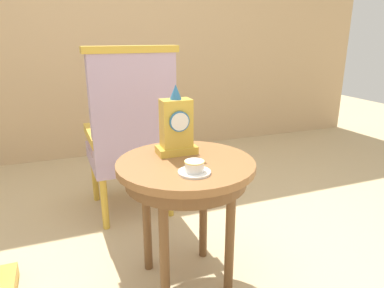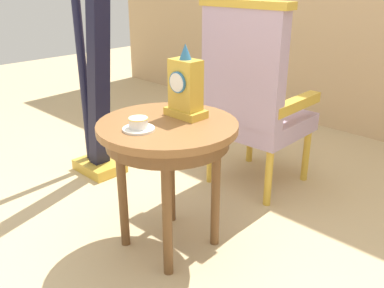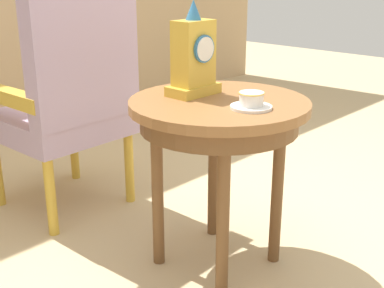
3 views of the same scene
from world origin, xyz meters
TOP-DOWN VIEW (x-y plane):
  - ground_plane at (0.00, 0.00)m, footprint 10.00×10.00m
  - side_table at (0.03, 0.05)m, footprint 0.64×0.64m
  - teacup_left at (0.02, -0.10)m, footprint 0.14×0.14m
  - mantel_clock at (0.03, 0.17)m, footprint 0.19×0.11m
  - armchair at (-0.07, 0.83)m, footprint 0.56×0.55m

SIDE VIEW (x-z plane):
  - ground_plane at x=0.00m, z-range 0.00..0.00m
  - side_table at x=0.03m, z-range 0.24..0.89m
  - armchair at x=-0.07m, z-range 0.02..1.16m
  - teacup_left at x=0.02m, z-range 0.64..0.70m
  - mantel_clock at x=0.03m, z-range 0.61..0.95m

